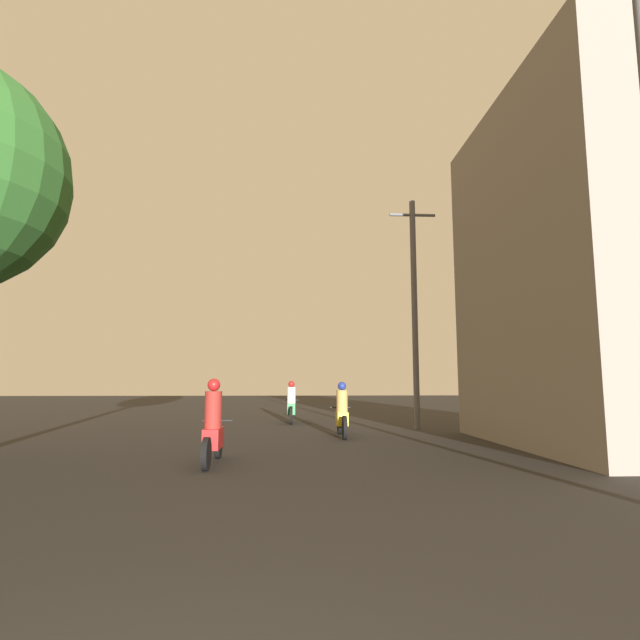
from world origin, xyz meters
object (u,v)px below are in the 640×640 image
at_px(motorcycle_red, 213,429).
at_px(motorcycle_yellow, 342,414).
at_px(building_right_near, 601,267).
at_px(motorcycle_green, 291,406).
at_px(utility_pole_far, 415,307).

relative_size(motorcycle_red, motorcycle_yellow, 0.95).
bearing_deg(building_right_near, motorcycle_green, 135.73).
xyz_separation_m(motorcycle_red, motorcycle_green, (1.44, 9.63, -0.01)).
distance_m(motorcycle_green, building_right_near, 11.43).
distance_m(motorcycle_red, building_right_near, 10.12).
relative_size(motorcycle_yellow, utility_pole_far, 0.27).
bearing_deg(motorcycle_green, building_right_near, -49.99).
xyz_separation_m(motorcycle_green, building_right_near, (7.74, -7.54, 3.74)).
height_order(motorcycle_yellow, utility_pole_far, utility_pole_far).
xyz_separation_m(motorcycle_green, utility_pole_far, (4.19, -2.69, 3.45)).
relative_size(motorcycle_red, building_right_near, 0.23).
xyz_separation_m(motorcycle_yellow, motorcycle_green, (-1.46, 5.00, 0.01)).
xyz_separation_m(motorcycle_yellow, utility_pole_far, (2.73, 2.30, 3.46)).
relative_size(motorcycle_yellow, motorcycle_green, 1.07).
bearing_deg(utility_pole_far, motorcycle_red, -129.06).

